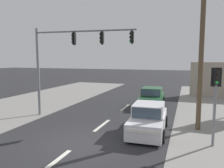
% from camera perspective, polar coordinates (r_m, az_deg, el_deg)
% --- Properties ---
extents(ground_plane, '(140.00, 140.00, 0.00)m').
position_cam_1_polar(ground_plane, '(10.67, -8.77, -15.15)').
color(ground_plane, '#28282B').
extents(lane_dash_near, '(0.20, 2.40, 0.01)m').
position_cam_1_polar(lane_dash_near, '(9.10, -15.00, -19.25)').
color(lane_dash_near, silver).
rests_on(lane_dash_near, ground).
extents(lane_dash_mid, '(0.20, 2.40, 0.01)m').
position_cam_1_polar(lane_dash_mid, '(13.24, -2.60, -10.70)').
color(lane_dash_mid, silver).
rests_on(lane_dash_mid, ground).
extents(lane_dash_far, '(0.20, 2.40, 0.01)m').
position_cam_1_polar(lane_dash_far, '(17.82, 3.38, -6.17)').
color(lane_dash_far, silver).
rests_on(lane_dash_far, ground).
extents(kerb_left_verge, '(8.00, 40.00, 0.02)m').
position_cam_1_polar(kerb_left_verge, '(18.75, -26.43, -6.19)').
color(kerb_left_verge, gray).
rests_on(kerb_left_verge, ground).
extents(utility_pole_midground_right, '(1.80, 0.26, 10.00)m').
position_cam_1_polar(utility_pole_midground_right, '(12.85, 22.49, 11.93)').
color(utility_pole_midground_right, brown).
rests_on(utility_pole_midground_right, ground).
extents(traffic_signal_mast, '(6.87, 0.86, 6.00)m').
position_cam_1_polar(traffic_signal_mast, '(14.76, -11.04, 8.09)').
color(traffic_signal_mast, slate).
rests_on(traffic_signal_mast, ground).
extents(pedestal_signal_right_kerb, '(0.44, 0.30, 3.56)m').
position_cam_1_polar(pedestal_signal_right_kerb, '(10.64, 25.41, -2.27)').
color(pedestal_signal_right_kerb, slate).
rests_on(pedestal_signal_right_kerb, ground).
extents(sedan_receding_far, '(2.02, 4.30, 1.56)m').
position_cam_1_polar(sedan_receding_far, '(12.04, 9.49, -9.08)').
color(sedan_receding_far, silver).
rests_on(sedan_receding_far, ground).
extents(sedan_kerbside_parked, '(1.94, 4.27, 1.56)m').
position_cam_1_polar(sedan_kerbside_parked, '(18.51, 10.37, -3.58)').
color(sedan_kerbside_parked, '#235633').
rests_on(sedan_kerbside_parked, ground).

